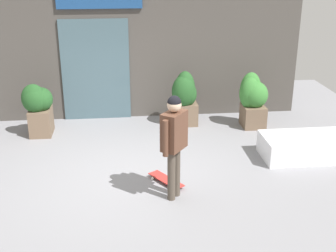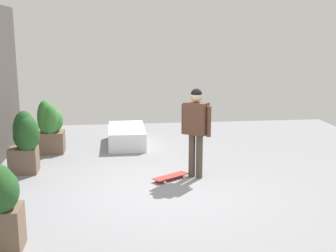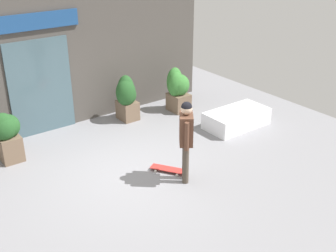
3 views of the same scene
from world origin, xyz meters
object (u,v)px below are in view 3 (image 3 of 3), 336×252
at_px(planter_box_right, 177,88).
at_px(planter_box_mid, 127,96).
at_px(skateboarder, 186,133).
at_px(planter_box_left, 7,133).
at_px(skateboard, 168,169).

height_order(planter_box_right, planter_box_mid, planter_box_mid).
distance_m(skateboarder, planter_box_mid, 3.43).
height_order(planter_box_left, planter_box_mid, planter_box_mid).
height_order(skateboarder, skateboard, skateboarder).
bearing_deg(planter_box_mid, skateboard, -104.61).
xyz_separation_m(skateboard, planter_box_left, (-2.55, 2.54, 0.61)).
distance_m(skateboard, planter_box_right, 3.49).
bearing_deg(skateboarder, planter_box_mid, -64.80).
bearing_deg(planter_box_right, skateboarder, -125.26).
relative_size(planter_box_left, planter_box_mid, 0.92).
height_order(skateboard, planter_box_mid, planter_box_mid).
xyz_separation_m(skateboarder, planter_box_left, (-2.63, 3.04, -0.41)).
relative_size(planter_box_left, planter_box_right, 0.93).
relative_size(skateboarder, planter_box_mid, 1.36).
distance_m(skateboard, planter_box_left, 3.66).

